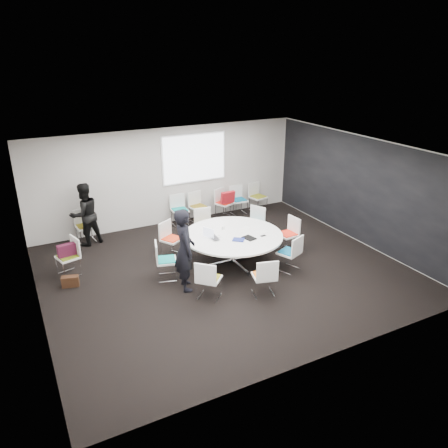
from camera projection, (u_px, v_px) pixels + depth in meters
name	position (u px, v px, depth m)	size (l,w,h in m)	color
room_shell	(228.00, 214.00, 9.72)	(8.08, 7.08, 2.88)	black
conference_table	(233.00, 241.00, 10.42)	(2.37, 2.37, 0.73)	silver
projection_screen	(194.00, 158.00, 12.70)	(1.90, 0.03, 1.35)	white
chair_ring_a	(287.00, 240.00, 11.13)	(0.49, 0.50, 0.88)	silver
chair_ring_b	(254.00, 229.00, 11.82)	(0.61, 0.62, 0.88)	silver
chair_ring_c	(205.00, 231.00, 11.69)	(0.52, 0.51, 0.88)	silver
chair_ring_d	(172.00, 245.00, 10.85)	(0.62, 0.62, 0.88)	silver
chair_ring_e	(166.00, 267.00, 9.78)	(0.56, 0.56, 0.88)	silver
chair_ring_f	(209.00, 286.00, 9.00)	(0.64, 0.64, 0.88)	silver
chair_ring_g	(264.00, 284.00, 9.10)	(0.56, 0.56, 0.88)	silver
chair_ring_h	(289.00, 259.00, 10.15)	(0.60, 0.59, 0.88)	silver
chair_back_a	(180.00, 216.00, 12.78)	(0.48, 0.46, 0.88)	silver
chair_back_b	(198.00, 212.00, 13.03)	(0.54, 0.53, 0.88)	silver
chair_back_c	(224.00, 208.00, 13.35)	(0.60, 0.60, 0.88)	silver
chair_back_d	(238.00, 205.00, 13.61)	(0.47, 0.45, 0.88)	silver
chair_back_e	(258.00, 202.00, 13.90)	(0.54, 0.53, 0.88)	silver
chair_spare_left	(69.00, 264.00, 9.95)	(0.55, 0.56, 0.88)	silver
chair_person_back	(86.00, 232.00, 11.64)	(0.51, 0.50, 0.88)	silver
person_main	(185.00, 250.00, 9.16)	(0.66, 0.44, 1.82)	black
person_back	(85.00, 214.00, 11.29)	(0.81, 0.63, 1.67)	black
laptop	(216.00, 237.00, 10.16)	(0.37, 0.24, 0.03)	#333338
laptop_lid	(208.00, 233.00, 10.12)	(0.30, 0.02, 0.22)	silver
notebook_black	(249.00, 238.00, 10.14)	(0.22, 0.30, 0.02)	black
tablet_folio	(238.00, 240.00, 10.04)	(0.26, 0.20, 0.03)	navy
papers_right	(246.00, 228.00, 10.69)	(0.30, 0.21, 0.00)	silver
papers_front	(262.00, 232.00, 10.50)	(0.30, 0.21, 0.00)	silver
cup	(223.00, 228.00, 10.61)	(0.08, 0.08, 0.09)	white
phone	(263.00, 236.00, 10.27)	(0.14, 0.07, 0.01)	black
maroon_bag	(67.00, 250.00, 9.81)	(0.40, 0.14, 0.28)	#481328
brown_bag	(70.00, 281.00, 9.50)	(0.36, 0.16, 0.24)	#331C10
red_jacket	(228.00, 197.00, 13.01)	(0.44, 0.10, 0.35)	#A5141C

